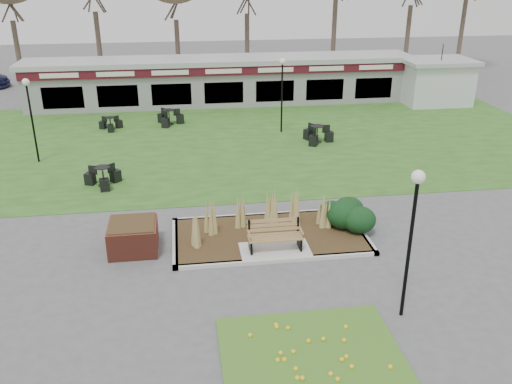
{
  "coord_description": "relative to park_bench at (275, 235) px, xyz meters",
  "views": [
    {
      "loc": [
        -2.69,
        -14.55,
        8.46
      ],
      "look_at": [
        -0.34,
        2.0,
        1.33
      ],
      "focal_mm": 38.0,
      "sensor_mm": 36.0,
      "label": 1
    }
  ],
  "objects": [
    {
      "name": "patio_umbrella",
      "position": [
        13.49,
        17.32,
        1.11
      ],
      "size": [
        2.8,
        2.82,
        2.68
      ],
      "color": "black",
      "rests_on": "ground"
    },
    {
      "name": "lamp_post_mid_left",
      "position": [
        -9.26,
        9.73,
        2.2
      ],
      "size": [
        0.32,
        0.32,
        3.82
      ],
      "color": "black",
      "rests_on": "ground"
    },
    {
      "name": "lamp_post_near_left",
      "position": [
        2.69,
        -3.75,
        2.34
      ],
      "size": [
        0.33,
        0.33,
        4.02
      ],
      "color": "black",
      "rests_on": "ground"
    },
    {
      "name": "service_hut",
      "position": [
        13.5,
        17.75,
        0.86
      ],
      "size": [
        4.4,
        3.4,
        2.83
      ],
      "color": "silver",
      "rests_on": "ground"
    },
    {
      "name": "planting_bed",
      "position": [
        1.27,
        1.1,
        -0.22
      ],
      "size": [
        6.75,
        3.4,
        1.27
      ],
      "color": "#372416",
      "rests_on": "ground"
    },
    {
      "name": "bistro_set_c",
      "position": [
        -3.36,
        15.1,
        -0.29
      ],
      "size": [
        1.49,
        1.55,
        0.84
      ],
      "color": "black",
      "rests_on": "ground"
    },
    {
      "name": "bistro_set_d",
      "position": [
        4.05,
        10.76,
        -0.28
      ],
      "size": [
        1.4,
        1.62,
        0.86
      ],
      "color": "black",
      "rests_on": "ground"
    },
    {
      "name": "bistro_set_a",
      "position": [
        -5.98,
        6.37,
        -0.3
      ],
      "size": [
        1.49,
        1.43,
        0.8
      ],
      "color": "black",
      "rests_on": "ground"
    },
    {
      "name": "lamp_post_mid_right",
      "position": [
        2.6,
        12.81,
        2.26
      ],
      "size": [
        0.32,
        0.32,
        3.91
      ],
      "color": "black",
      "rests_on": "ground"
    },
    {
      "name": "park_bench",
      "position": [
        0.0,
        0.0,
        0.0
      ],
      "size": [
        1.7,
        0.66,
        0.93
      ],
      "color": "#8B613F",
      "rests_on": "ground"
    },
    {
      "name": "ground",
      "position": [
        0.0,
        -0.25,
        -0.59
      ],
      "size": [
        100.0,
        100.0,
        0.0
      ],
      "primitive_type": "plane",
      "color": "#515154",
      "rests_on": "ground"
    },
    {
      "name": "brick_planter",
      "position": [
        -4.4,
        0.75,
        -0.11
      ],
      "size": [
        1.5,
        1.5,
        0.95
      ],
      "color": "brown",
      "rests_on": "ground"
    },
    {
      "name": "flower_bed",
      "position": [
        0.0,
        -4.85,
        -0.52
      ],
      "size": [
        4.2,
        3.0,
        0.16
      ],
      "color": "#36631C",
      "rests_on": "ground"
    },
    {
      "name": "lawn",
      "position": [
        0.0,
        11.75,
        -0.58
      ],
      "size": [
        34.0,
        16.0,
        0.02
      ],
      "primitive_type": "cube",
      "color": "#2D561B",
      "rests_on": "ground"
    },
    {
      "name": "food_pavilion",
      "position": [
        0.0,
        19.71,
        0.89
      ],
      "size": [
        24.6,
        3.4,
        2.9
      ],
      "color": "gray",
      "rests_on": "ground"
    },
    {
      "name": "bistro_set_b",
      "position": [
        -6.51,
        14.54,
        -0.34
      ],
      "size": [
        1.28,
        1.16,
        0.68
      ],
      "color": "black",
      "rests_on": "ground"
    }
  ]
}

